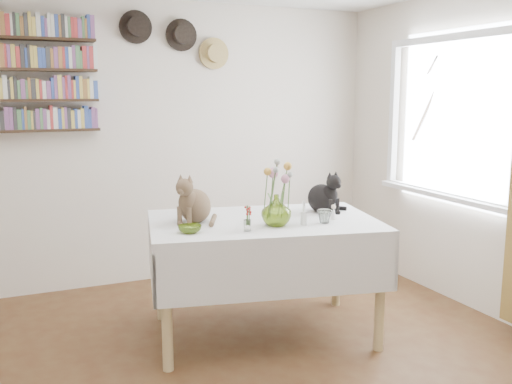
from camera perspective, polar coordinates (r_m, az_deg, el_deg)
name	(u,v)px	position (r m, az deg, el deg)	size (l,w,h in m)	color
room	(274,176)	(3.11, 1.81, 1.62)	(4.08, 4.58, 2.58)	brown
window	(451,131)	(4.87, 18.93, 5.80)	(0.12, 1.52, 1.32)	white
dining_table	(263,248)	(3.99, 0.74, -5.66)	(1.73, 1.30, 0.83)	white
tabby_cat	(195,197)	(3.87, -6.13, -0.48)	(0.23, 0.29, 0.35)	brown
black_cat	(322,191)	(4.20, 6.59, 0.13)	(0.21, 0.27, 0.32)	black
flower_vase	(276,210)	(3.75, 2.05, -1.83)	(0.20, 0.20, 0.21)	#A2C142
green_bowl	(190,229)	(3.60, -6.64, -3.70)	(0.15, 0.15, 0.05)	#A2C142
drinking_glass	(325,216)	(3.86, 6.87, -2.43)	(0.10, 0.10, 0.09)	white
candlestick	(304,217)	(3.79, 4.80, -2.49)	(0.04, 0.04, 0.16)	white
berry_jar	(247,219)	(3.61, -0.88, -2.67)	(0.05, 0.05, 0.18)	white
porcelain_figurine	(333,213)	(3.99, 7.75, -2.08)	(0.05, 0.05, 0.10)	white
flower_bouquet	(276,175)	(3.72, 2.02, 1.76)	(0.17, 0.13, 0.39)	#4C7233
bookshelf_unit	(32,74)	(4.95, -21.50, 10.88)	(1.00, 0.16, 0.91)	#322113
wall_hats	(178,39)	(5.19, -7.77, 14.96)	(0.98, 0.09, 0.48)	black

